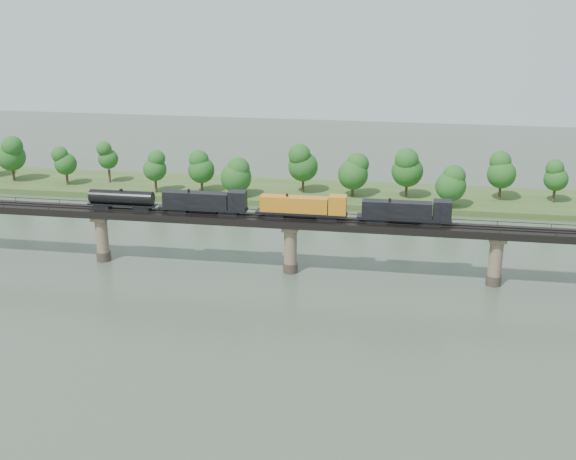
# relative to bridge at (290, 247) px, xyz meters

# --- Properties ---
(ground) EXTENTS (400.00, 400.00, 0.00)m
(ground) POSITION_rel_bridge_xyz_m (0.00, -30.00, -5.46)
(ground) COLOR #374536
(ground) RESTS_ON ground
(far_bank) EXTENTS (300.00, 24.00, 1.60)m
(far_bank) POSITION_rel_bridge_xyz_m (0.00, 55.00, -4.66)
(far_bank) COLOR #354F1F
(far_bank) RESTS_ON ground
(bridge) EXTENTS (236.00, 30.00, 11.50)m
(bridge) POSITION_rel_bridge_xyz_m (0.00, 0.00, 0.00)
(bridge) COLOR #473A2D
(bridge) RESTS_ON ground
(bridge_superstructure) EXTENTS (220.00, 4.90, 0.75)m
(bridge_superstructure) POSITION_rel_bridge_xyz_m (0.00, 0.00, 6.33)
(bridge_superstructure) COLOR black
(bridge_superstructure) RESTS_ON bridge
(far_treeline) EXTENTS (289.06, 17.54, 13.60)m
(far_treeline) POSITION_rel_bridge_xyz_m (-8.21, 50.52, 3.37)
(far_treeline) COLOR #382619
(far_treeline) RESTS_ON far_bank
(freight_train) EXTENTS (73.34, 2.86, 5.05)m
(freight_train) POSITION_rel_bridge_xyz_m (-4.33, -0.00, 8.45)
(freight_train) COLOR black
(freight_train) RESTS_ON bridge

